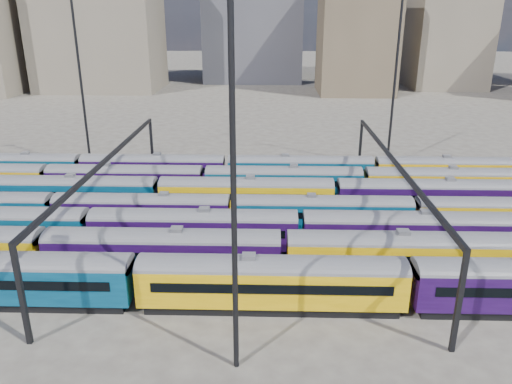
{
  "coord_description": "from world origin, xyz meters",
  "views": [
    {
      "loc": [
        -2.88,
        -49.45,
        22.53
      ],
      "look_at": [
        -4.44,
        3.87,
        3.0
      ],
      "focal_mm": 35.0,
      "sensor_mm": 36.0,
      "label": 1
    }
  ],
  "objects_px": {
    "rake_2": "(89,224)",
    "rake_0": "(410,279)",
    "rake_1": "(406,251)",
    "mast_2": "(233,168)"
  },
  "relations": [
    {
      "from": "mast_2",
      "to": "rake_2",
      "type": "bearing_deg",
      "value": 132.62
    },
    {
      "from": "rake_2",
      "to": "mast_2",
      "type": "distance_m",
      "value": 25.72
    },
    {
      "from": "rake_0",
      "to": "rake_2",
      "type": "xyz_separation_m",
      "value": [
        -28.75,
        10.0,
        -0.11
      ]
    },
    {
      "from": "mast_2",
      "to": "rake_0",
      "type": "bearing_deg",
      "value": 28.11
    },
    {
      "from": "rake_0",
      "to": "mast_2",
      "type": "distance_m",
      "value": 18.6
    },
    {
      "from": "rake_0",
      "to": "mast_2",
      "type": "height_order",
      "value": "mast_2"
    },
    {
      "from": "rake_2",
      "to": "rake_0",
      "type": "bearing_deg",
      "value": -19.18
    },
    {
      "from": "rake_0",
      "to": "mast_2",
      "type": "relative_size",
      "value": 5.03
    },
    {
      "from": "rake_1",
      "to": "mast_2",
      "type": "height_order",
      "value": "mast_2"
    },
    {
      "from": "mast_2",
      "to": "rake_1",
      "type": "bearing_deg",
      "value": 40.43
    }
  ]
}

